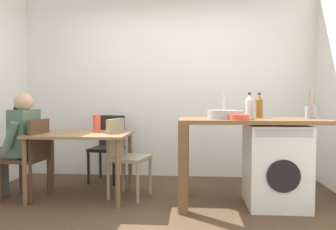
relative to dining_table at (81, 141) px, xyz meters
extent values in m
plane|color=#4C3826|center=(0.88, -0.61, -0.64)|extent=(5.46, 5.46, 0.00)
cube|color=white|center=(0.88, 1.14, 0.71)|extent=(4.60, 0.10, 2.70)
cube|color=olive|center=(0.00, 0.00, 0.08)|extent=(1.10, 0.76, 0.03)
cylinder|color=brown|center=(-0.50, -0.33, -0.29)|extent=(0.05, 0.05, 0.71)
cylinder|color=brown|center=(0.50, -0.33, -0.29)|extent=(0.05, 0.05, 0.71)
cylinder|color=brown|center=(-0.50, 0.33, -0.29)|extent=(0.05, 0.05, 0.71)
cylinder|color=brown|center=(0.50, 0.33, -0.29)|extent=(0.05, 0.05, 0.71)
cube|color=#4C3323|center=(-0.62, -0.10, -0.19)|extent=(0.43, 0.43, 0.04)
cube|color=#4C3323|center=(-0.44, -0.12, 0.03)|extent=(0.07, 0.38, 0.45)
cylinder|color=#4C3323|center=(-0.82, -0.26, -0.42)|extent=(0.04, 0.04, 0.45)
cylinder|color=#4C3323|center=(-0.78, 0.10, -0.42)|extent=(0.04, 0.04, 0.45)
cylinder|color=#4C3323|center=(-0.46, -0.30, -0.42)|extent=(0.04, 0.04, 0.45)
cylinder|color=#4C3323|center=(-0.42, 0.06, -0.42)|extent=(0.04, 0.04, 0.45)
cube|color=gray|center=(0.55, 0.05, -0.19)|extent=(0.49, 0.49, 0.04)
cube|color=gray|center=(0.38, 0.09, 0.03)|extent=(0.13, 0.38, 0.45)
cylinder|color=gray|center=(0.77, 0.18, -0.42)|extent=(0.04, 0.04, 0.45)
cylinder|color=gray|center=(0.68, -0.17, -0.42)|extent=(0.04, 0.04, 0.45)
cylinder|color=gray|center=(0.42, 0.27, -0.42)|extent=(0.04, 0.04, 0.45)
cylinder|color=gray|center=(0.33, -0.08, -0.42)|extent=(0.04, 0.04, 0.45)
cube|color=black|center=(0.10, 0.70, -0.19)|extent=(0.46, 0.46, 0.04)
cube|color=black|center=(0.13, 0.88, 0.03)|extent=(0.38, 0.09, 0.45)
cylinder|color=black|center=(0.25, 0.49, -0.42)|extent=(0.04, 0.04, 0.45)
cylinder|color=black|center=(-0.11, 0.55, -0.42)|extent=(0.04, 0.04, 0.45)
cylinder|color=black|center=(0.31, 0.85, -0.42)|extent=(0.04, 0.04, 0.45)
cylinder|color=black|center=(-0.05, 0.91, -0.42)|extent=(0.04, 0.04, 0.45)
cylinder|color=#595651|center=(-0.95, 0.02, -0.42)|extent=(0.11, 0.11, 0.45)
cylinder|color=#595651|center=(-0.81, -0.17, -0.14)|extent=(0.41, 0.18, 0.14)
cylinder|color=#595651|center=(-0.79, 0.01, -0.14)|extent=(0.41, 0.18, 0.14)
cube|color=#4C6B56|center=(-0.62, -0.10, 0.11)|extent=(0.23, 0.36, 0.52)
cylinder|color=#4C6B56|center=(-0.66, -0.31, 0.09)|extent=(0.19, 0.11, 0.31)
cylinder|color=#4C6B56|center=(-0.62, 0.11, 0.09)|extent=(0.19, 0.11, 0.31)
sphere|color=tan|center=(-0.62, -0.10, 0.45)|extent=(0.21, 0.21, 0.21)
sphere|color=black|center=(-0.68, -0.09, 0.37)|extent=(0.12, 0.12, 0.12)
cube|color=brown|center=(1.88, -0.13, 0.26)|extent=(1.50, 0.68, 0.04)
cube|color=brown|center=(1.18, -0.42, -0.20)|extent=(0.10, 0.10, 0.88)
cube|color=brown|center=(1.18, 0.16, -0.20)|extent=(0.10, 0.10, 0.88)
cube|color=white|center=(2.14, -0.13, -0.21)|extent=(0.60, 0.60, 0.86)
cylinder|color=black|center=(2.14, -0.43, -0.26)|extent=(0.32, 0.02, 0.32)
cube|color=#B2B2B7|center=(2.14, -0.43, 0.16)|extent=(0.54, 0.01, 0.08)
cylinder|color=#9EA0A5|center=(1.61, -0.13, 0.32)|extent=(0.38, 0.38, 0.09)
cylinder|color=#B2B2B7|center=(1.61, 0.05, 0.42)|extent=(0.02, 0.02, 0.28)
cylinder|color=silver|center=(1.90, 0.11, 0.38)|extent=(0.08, 0.08, 0.20)
cone|color=silver|center=(1.90, 0.11, 0.51)|extent=(0.07, 0.07, 0.06)
cylinder|color=#262626|center=(1.90, 0.11, 0.55)|extent=(0.03, 0.03, 0.02)
cylinder|color=brown|center=(1.99, 0.00, 0.38)|extent=(0.08, 0.08, 0.20)
cone|color=brown|center=(1.99, 0.00, 0.50)|extent=(0.07, 0.07, 0.06)
cylinder|color=#262626|center=(1.99, 0.00, 0.54)|extent=(0.03, 0.03, 0.02)
cylinder|color=#D84C38|center=(1.73, -0.33, 0.30)|extent=(0.20, 0.20, 0.05)
cylinder|color=maroon|center=(1.73, -0.33, 0.32)|extent=(0.16, 0.16, 0.03)
cylinder|color=gray|center=(2.51, -0.08, 0.34)|extent=(0.11, 0.11, 0.13)
cylinder|color=#99724C|center=(2.49, -0.07, 0.49)|extent=(0.01, 0.04, 0.18)
cylinder|color=#99724C|center=(2.53, -0.09, 0.49)|extent=(0.01, 0.05, 0.18)
cylinder|color=#D84C38|center=(0.15, 0.10, 0.20)|extent=(0.09, 0.09, 0.20)
cube|color=#B2B2B7|center=(1.83, -0.23, 0.28)|extent=(0.15, 0.06, 0.01)
cube|color=#262628|center=(1.83, -0.23, 0.28)|extent=(0.15, 0.06, 0.01)
camera|label=1|loc=(1.27, -3.53, 0.48)|focal=34.08mm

